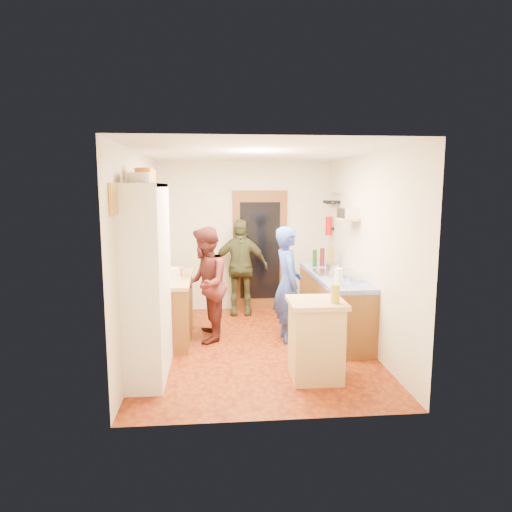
{
  "coord_description": "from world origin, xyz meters",
  "views": [
    {
      "loc": [
        -0.53,
        -5.95,
        2.16
      ],
      "look_at": [
        0.02,
        0.15,
        1.23
      ],
      "focal_mm": 32.0,
      "sensor_mm": 36.0,
      "label": 1
    }
  ],
  "objects": [
    {
      "name": "hutch_top_shelf",
      "position": [
        -1.3,
        -0.8,
        2.18
      ],
      "size": [
        0.4,
        1.14,
        0.04
      ],
      "primitive_type": "cube",
      "color": "white",
      "rests_on": "hutch_body"
    },
    {
      "name": "orange_pot_b",
      "position": [
        -1.3,
        -0.43,
        2.28
      ],
      "size": [
        0.17,
        0.17,
        0.15
      ],
      "primitive_type": "cylinder",
      "color": "orange",
      "rests_on": "hutch_top_shelf"
    },
    {
      "name": "door_glass",
      "position": [
        0.25,
        1.94,
        1.05
      ],
      "size": [
        0.7,
        0.02,
        1.7
      ],
      "primitive_type": "cube",
      "color": "black",
      "rests_on": "door_frame"
    },
    {
      "name": "person_left",
      "position": [
        -0.65,
        0.37,
        0.81
      ],
      "size": [
        0.63,
        0.8,
        1.62
      ],
      "primitive_type": "imported",
      "rotation": [
        0.0,
        0.0,
        -1.59
      ],
      "color": "#4C1D1B",
      "rests_on": "ground"
    },
    {
      "name": "cutting_board",
      "position": [
        0.53,
        -1.04,
        0.9
      ],
      "size": [
        0.35,
        0.28,
        0.02
      ],
      "primitive_type": "cube",
      "rotation": [
        0.0,
        0.0,
        -0.01
      ],
      "color": "white",
      "rests_on": "island_top"
    },
    {
      "name": "wall_front",
      "position": [
        0.0,
        -2.01,
        1.3
      ],
      "size": [
        3.0,
        0.02,
        2.6
      ],
      "primitive_type": "cube",
      "color": "beige",
      "rests_on": "ground"
    },
    {
      "name": "orange_pot_a",
      "position": [
        -1.3,
        -0.8,
        2.28
      ],
      "size": [
        0.21,
        0.21,
        0.17
      ],
      "primitive_type": "cylinder",
      "color": "orange",
      "rests_on": "hutch_top_shelf"
    },
    {
      "name": "wall_right",
      "position": [
        1.51,
        0.0,
        1.3
      ],
      "size": [
        0.02,
        4.0,
        2.6
      ],
      "primitive_type": "cube",
      "color": "beige",
      "rests_on": "ground"
    },
    {
      "name": "orange_bowl",
      "position": [
        -1.12,
        0.58,
        0.95
      ],
      "size": [
        0.21,
        0.21,
        0.09
      ],
      "primitive_type": "cylinder",
      "rotation": [
        0.0,
        0.0,
        0.01
      ],
      "color": "orange",
      "rests_on": "left_counter_top"
    },
    {
      "name": "hob",
      "position": [
        1.2,
        0.43,
        0.92
      ],
      "size": [
        0.55,
        0.58,
        0.04
      ],
      "primitive_type": "cube",
      "color": "silver",
      "rests_on": "right_counter_top"
    },
    {
      "name": "radio",
      "position": [
        1.37,
        0.45,
        1.79
      ],
      "size": [
        0.26,
        0.33,
        0.15
      ],
      "primitive_type": "cube",
      "rotation": [
        0.0,
        0.0,
        0.13
      ],
      "color": "silver",
      "rests_on": "wall_shelf"
    },
    {
      "name": "chopping_board",
      "position": [
        -1.18,
        1.08,
        0.91
      ],
      "size": [
        0.33,
        0.27,
        0.02
      ],
      "primitive_type": "cube",
      "rotation": [
        0.0,
        0.0,
        0.18
      ],
      "color": "tan",
      "rests_on": "left_counter_top"
    },
    {
      "name": "ceiling",
      "position": [
        0.0,
        0.0,
        2.61
      ],
      "size": [
        3.0,
        4.0,
        0.02
      ],
      "primitive_type": "cube",
      "color": "silver",
      "rests_on": "ground"
    },
    {
      "name": "bottle_b",
      "position": [
        1.18,
        1.16,
        1.05
      ],
      "size": [
        0.08,
        0.08,
        0.29
      ],
      "primitive_type": "cylinder",
      "rotation": [
        0.0,
        0.0,
        0.18
      ],
      "color": "#591419",
      "rests_on": "right_counter_top"
    },
    {
      "name": "pan_rail",
      "position": [
        1.46,
        1.52,
        2.05
      ],
      "size": [
        0.02,
        0.65,
        0.02
      ],
      "primitive_type": "cylinder",
      "rotation": [
        1.57,
        0.0,
        0.0
      ],
      "color": "silver",
      "rests_on": "wall_right"
    },
    {
      "name": "fire_extinguisher",
      "position": [
        1.41,
        1.7,
        1.5
      ],
      "size": [
        0.11,
        0.11,
        0.32
      ],
      "primitive_type": "cylinder",
      "color": "red",
      "rests_on": "wall_right"
    },
    {
      "name": "plate_stack",
      "position": [
        -1.3,
        -1.12,
        2.25
      ],
      "size": [
        0.26,
        0.26,
        0.11
      ],
      "primitive_type": "cylinder",
      "color": "white",
      "rests_on": "hutch_top_shelf"
    },
    {
      "name": "right_counter_base",
      "position": [
        1.2,
        0.5,
        0.42
      ],
      "size": [
        0.6,
        2.2,
        0.84
      ],
      "primitive_type": "cube",
      "color": "brown",
      "rests_on": "ground"
    },
    {
      "name": "floor",
      "position": [
        0.0,
        0.0,
        -0.01
      ],
      "size": [
        3.0,
        4.0,
        0.02
      ],
      "primitive_type": "cube",
      "color": "#893C10",
      "rests_on": "ground"
    },
    {
      "name": "right_counter_top",
      "position": [
        1.2,
        0.5,
        0.87
      ],
      "size": [
        0.62,
        2.22,
        0.06
      ],
      "primitive_type": "cube",
      "color": "#0920AD",
      "rests_on": "right_counter_base"
    },
    {
      "name": "bottle_c",
      "position": [
        1.31,
        1.11,
        1.06
      ],
      "size": [
        0.1,
        0.1,
        0.32
      ],
      "primitive_type": "cylinder",
      "rotation": [
        0.0,
        0.0,
        -0.3
      ],
      "color": "olive",
      "rests_on": "right_counter_top"
    },
    {
      "name": "toaster",
      "position": [
        -1.15,
        0.06,
        1.0
      ],
      "size": [
        0.3,
        0.25,
        0.2
      ],
      "primitive_type": "cube",
      "rotation": [
        0.0,
        0.0,
        0.33
      ],
      "color": "white",
      "rests_on": "left_counter_top"
    },
    {
      "name": "mixing_bowl",
      "position": [
        1.3,
        -0.07,
        0.95
      ],
      "size": [
        0.26,
        0.26,
        0.09
      ],
      "primitive_type": "cylinder",
      "rotation": [
        0.0,
        0.0,
        0.13
      ],
      "color": "silver",
      "rests_on": "right_counter_top"
    },
    {
      "name": "picture_frame",
      "position": [
        -1.48,
        -1.55,
        2.05
      ],
      "size": [
        0.03,
        0.25,
        0.3
      ],
      "primitive_type": "cube",
      "color": "gold",
      "rests_on": "wall_left"
    },
    {
      "name": "island_base",
      "position": [
        0.58,
        -1.09,
        0.43
      ],
      "size": [
        0.56,
        0.56,
        0.86
      ],
      "primitive_type": "cube",
      "rotation": [
        0.0,
        0.0,
        -0.01
      ],
      "color": "tan",
      "rests_on": "ground"
    },
    {
      "name": "pan_hang_c",
      "position": [
        1.4,
        1.75,
        1.91
      ],
      "size": [
        0.17,
        0.17,
        0.05
      ],
      "primitive_type": "cylinder",
      "color": "black",
      "rests_on": "pan_rail"
    },
    {
      "name": "bottle_a",
      "position": [
        1.05,
        1.13,
        1.03
      ],
      "size": [
        0.09,
        0.09,
        0.27
      ],
      "primitive_type": "cylinder",
      "rotation": [
        0.0,
        0.0,
        -0.34
      ],
      "color": "#143F14",
      "rests_on": "right_counter_top"
    },
    {
      "name": "oil_jar",
      "position": [
        0.76,
        -1.21,
        1.01
      ],
      "size": [
        0.1,
        0.1,
        0.2
      ],
      "primitive_type": "cylinder",
      "rotation": [
        0.0,
        0.0,
        -0.01
      ],
      "color": "#AD9E2D",
      "rests_on": "island_top"
    },
    {
      "name": "person_hob",
      "position": [
        0.5,
        0.22,
        0.81
      ],
      "size": [
        0.43,
        0.62,
        1.62
      ],
      "primitive_type": "imported",
      "rotation": [
        0.0,
        0.0,
        1.64
      ],
      "color": "#2B45A3",
      "rests_on": "ground"
    },
    {
      "name": "pan_hang_a",
      "position": [
        1.4,
        1.35,
        1.92
      ],
      "size": [
        0.18,
        0.18,
        0.05
      ],
      "primitive_type": "cylinder",
      "color": "black",
      "rests_on": "pan_rail"
    },
    {
      "name": "wall_back",
      "position": [
        0.0,
        2.01,
        1.3
      ],
      "size": [
        3.0,
        0.02,
        2.6
      ],
      "primitive_type": "cube",
      "color": "beige",
      "rests_on": "ground"
    },
    {
      "name": "pan_hang_b",
      "position": [
        1.4,
        1.55,
        1.9
      ],
      "size": [
        0.16,
        0.16,
        0.05
      ],
      "primitive_type": "cylinder",
      "color": "black",
      "rests_on": "pan_rail"
    },
    {
      "name": "island_top",
      "position": [
        0.58,
        -1.09,
        0.89
      ],
      "size": [
        0.63,
        0.63,
        0.05
      ],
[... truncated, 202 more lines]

